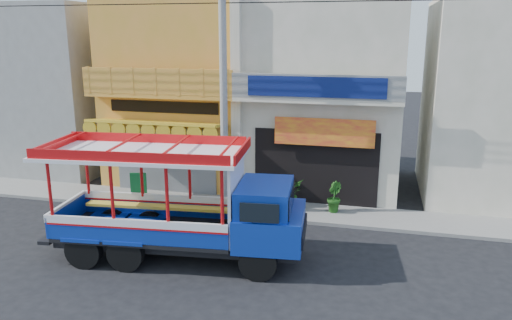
# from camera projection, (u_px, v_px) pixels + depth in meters

# --- Properties ---
(ground) EXTENTS (90.00, 90.00, 0.00)m
(ground) POSITION_uv_depth(u_px,v_px,m) (225.00, 255.00, 14.70)
(ground) COLOR black
(ground) RESTS_ON ground
(sidewalk) EXTENTS (30.00, 2.00, 0.12)m
(sidewalk) POSITION_uv_depth(u_px,v_px,m) (257.00, 208.00, 18.44)
(sidewalk) COLOR slate
(sidewalk) RESTS_ON ground
(shophouse_left) EXTENTS (6.00, 7.50, 8.24)m
(shophouse_left) POSITION_uv_depth(u_px,v_px,m) (191.00, 85.00, 22.10)
(shophouse_left) COLOR gold
(shophouse_left) RESTS_ON ground
(shophouse_right) EXTENTS (6.00, 6.75, 8.24)m
(shophouse_right) POSITION_uv_depth(u_px,v_px,m) (327.00, 89.00, 20.70)
(shophouse_right) COLOR beige
(shophouse_right) RESTS_ON ground
(party_pilaster) EXTENTS (0.35, 0.30, 8.00)m
(party_pilaster) POSITION_uv_depth(u_px,v_px,m) (236.00, 98.00, 18.50)
(party_pilaster) COLOR beige
(party_pilaster) RESTS_ON ground
(filler_building_left) EXTENTS (6.00, 6.00, 7.60)m
(filler_building_left) POSITION_uv_depth(u_px,v_px,m) (54.00, 88.00, 23.85)
(filler_building_left) COLOR gray
(filler_building_left) RESTS_ON ground
(filler_building_right) EXTENTS (6.00, 6.00, 7.60)m
(filler_building_right) POSITION_uv_depth(u_px,v_px,m) (509.00, 101.00, 19.17)
(filler_building_right) COLOR beige
(filler_building_right) RESTS_ON ground
(utility_pole) EXTENTS (28.00, 0.26, 9.00)m
(utility_pole) POSITION_uv_depth(u_px,v_px,m) (228.00, 73.00, 16.75)
(utility_pole) COLOR gray
(utility_pole) RESTS_ON ground
(songthaew_truck) EXTENTS (7.52, 3.06, 3.42)m
(songthaew_truck) POSITION_uv_depth(u_px,v_px,m) (195.00, 205.00, 14.03)
(songthaew_truck) COLOR black
(songthaew_truck) RESTS_ON ground
(green_sign) EXTENTS (0.64, 0.39, 0.97)m
(green_sign) POSITION_uv_depth(u_px,v_px,m) (139.00, 187.00, 19.44)
(green_sign) COLOR black
(green_sign) RESTS_ON sidewalk
(potted_plant_a) EXTENTS (1.18, 1.23, 1.05)m
(potted_plant_a) POSITION_uv_depth(u_px,v_px,m) (289.00, 194.00, 18.24)
(potted_plant_a) COLOR #1E5217
(potted_plant_a) RESTS_ON sidewalk
(potted_plant_b) EXTENTS (0.63, 0.71, 1.08)m
(potted_plant_b) POSITION_uv_depth(u_px,v_px,m) (334.00, 197.00, 17.83)
(potted_plant_b) COLOR #1E5217
(potted_plant_b) RESTS_ON sidewalk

